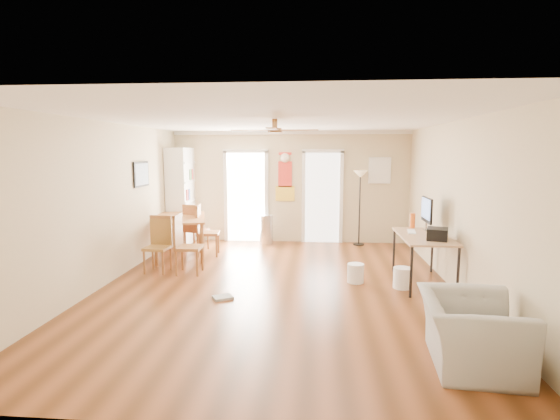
# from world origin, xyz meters

# --- Properties ---
(floor) EXTENTS (7.00, 7.00, 0.00)m
(floor) POSITION_xyz_m (0.00, 0.00, 0.00)
(floor) COLOR brown
(floor) RESTS_ON ground
(ceiling) EXTENTS (5.50, 7.00, 0.00)m
(ceiling) POSITION_xyz_m (0.00, 0.00, 2.60)
(ceiling) COLOR silver
(ceiling) RESTS_ON floor
(wall_back) EXTENTS (5.50, 0.04, 2.60)m
(wall_back) POSITION_xyz_m (0.00, 3.50, 1.30)
(wall_back) COLOR beige
(wall_back) RESTS_ON floor
(wall_front) EXTENTS (5.50, 0.04, 2.60)m
(wall_front) POSITION_xyz_m (0.00, -3.50, 1.30)
(wall_front) COLOR beige
(wall_front) RESTS_ON floor
(wall_left) EXTENTS (0.04, 7.00, 2.60)m
(wall_left) POSITION_xyz_m (-2.75, 0.00, 1.30)
(wall_left) COLOR beige
(wall_left) RESTS_ON floor
(wall_right) EXTENTS (0.04, 7.00, 2.60)m
(wall_right) POSITION_xyz_m (2.75, 0.00, 1.30)
(wall_right) COLOR beige
(wall_right) RESTS_ON floor
(crown_molding) EXTENTS (5.50, 7.00, 0.08)m
(crown_molding) POSITION_xyz_m (0.00, 0.00, 2.56)
(crown_molding) COLOR white
(crown_molding) RESTS_ON wall_back
(kitchen_doorway) EXTENTS (0.90, 0.10, 2.10)m
(kitchen_doorway) POSITION_xyz_m (-1.05, 3.48, 1.05)
(kitchen_doorway) COLOR white
(kitchen_doorway) RESTS_ON wall_back
(bathroom_doorway) EXTENTS (0.80, 0.10, 2.10)m
(bathroom_doorway) POSITION_xyz_m (0.75, 3.48, 1.05)
(bathroom_doorway) COLOR white
(bathroom_doorway) RESTS_ON wall_back
(wall_decal) EXTENTS (0.46, 0.03, 1.10)m
(wall_decal) POSITION_xyz_m (-0.13, 3.48, 1.55)
(wall_decal) COLOR red
(wall_decal) RESTS_ON wall_back
(ac_grille) EXTENTS (0.50, 0.04, 0.60)m
(ac_grille) POSITION_xyz_m (2.05, 3.47, 1.70)
(ac_grille) COLOR white
(ac_grille) RESTS_ON wall_back
(framed_poster) EXTENTS (0.04, 0.66, 0.48)m
(framed_poster) POSITION_xyz_m (-2.73, 1.40, 1.70)
(framed_poster) COLOR black
(framed_poster) RESTS_ON wall_left
(ceiling_fan) EXTENTS (1.24, 1.24, 0.20)m
(ceiling_fan) POSITION_xyz_m (0.00, -0.30, 2.43)
(ceiling_fan) COLOR #593819
(ceiling_fan) RESTS_ON ceiling
(bookshelf) EXTENTS (0.59, 1.05, 2.21)m
(bookshelf) POSITION_xyz_m (-2.51, 3.15, 1.11)
(bookshelf) COLOR silver
(bookshelf) RESTS_ON floor
(dining_table) EXTENTS (1.36, 1.81, 0.81)m
(dining_table) POSITION_xyz_m (-2.15, 1.91, 0.40)
(dining_table) COLOR #A96436
(dining_table) RESTS_ON floor
(dining_chair_right_a) EXTENTS (0.48, 0.48, 1.05)m
(dining_chair_right_a) POSITION_xyz_m (-1.60, 1.99, 0.52)
(dining_chair_right_a) COLOR #9B6632
(dining_chair_right_a) RESTS_ON floor
(dining_chair_right_b) EXTENTS (0.44, 0.44, 1.04)m
(dining_chair_right_b) POSITION_xyz_m (-1.60, 0.65, 0.52)
(dining_chair_right_b) COLOR #905E2E
(dining_chair_right_b) RESTS_ON floor
(dining_chair_near) EXTENTS (0.43, 0.43, 0.98)m
(dining_chair_near) POSITION_xyz_m (-2.19, 0.69, 0.49)
(dining_chair_near) COLOR olive
(dining_chair_near) RESTS_ON floor
(dining_chair_far) EXTENTS (0.51, 0.51, 1.01)m
(dining_chair_far) POSITION_xyz_m (-1.96, 2.40, 0.50)
(dining_chair_far) COLOR #AD6337
(dining_chair_far) RESTS_ON floor
(trash_can) EXTENTS (0.34, 0.34, 0.68)m
(trash_can) POSITION_xyz_m (-0.54, 3.17, 0.34)
(trash_can) COLOR silver
(trash_can) RESTS_ON floor
(torchiere_lamp) EXTENTS (0.40, 0.40, 1.71)m
(torchiere_lamp) POSITION_xyz_m (1.59, 3.25, 0.85)
(torchiere_lamp) COLOR black
(torchiere_lamp) RESTS_ON floor
(computer_desk) EXTENTS (0.74, 1.48, 0.80)m
(computer_desk) POSITION_xyz_m (2.33, 0.38, 0.40)
(computer_desk) COLOR tan
(computer_desk) RESTS_ON floor
(imac) EXTENTS (0.17, 0.61, 0.57)m
(imac) POSITION_xyz_m (2.47, 0.82, 1.08)
(imac) COLOR black
(imac) RESTS_ON computer_desk
(keyboard) EXTENTS (0.17, 0.39, 0.01)m
(keyboard) POSITION_xyz_m (2.20, 0.66, 0.80)
(keyboard) COLOR white
(keyboard) RESTS_ON computer_desk
(printer) EXTENTS (0.39, 0.42, 0.18)m
(printer) POSITION_xyz_m (2.45, 0.06, 0.88)
(printer) COLOR black
(printer) RESTS_ON computer_desk
(orange_bottle) EXTENTS (0.10, 0.10, 0.26)m
(orange_bottle) POSITION_xyz_m (2.30, 1.08, 0.92)
(orange_bottle) COLOR orange
(orange_bottle) RESTS_ON computer_desk
(wastebasket_a) EXTENTS (0.33, 0.33, 0.31)m
(wastebasket_a) POSITION_xyz_m (1.26, 0.35, 0.16)
(wastebasket_a) COLOR white
(wastebasket_a) RESTS_ON floor
(wastebasket_b) EXTENTS (0.36, 0.36, 0.33)m
(wastebasket_b) POSITION_xyz_m (1.97, 0.12, 0.16)
(wastebasket_b) COLOR white
(wastebasket_b) RESTS_ON floor
(floor_cloth) EXTENTS (0.34, 0.32, 0.04)m
(floor_cloth) POSITION_xyz_m (-0.73, -0.61, 0.02)
(floor_cloth) COLOR #A5A6A1
(floor_cloth) RESTS_ON floor
(armchair) EXTENTS (1.02, 1.14, 0.69)m
(armchair) POSITION_xyz_m (2.15, -2.32, 0.34)
(armchair) COLOR #ABABA5
(armchair) RESTS_ON floor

